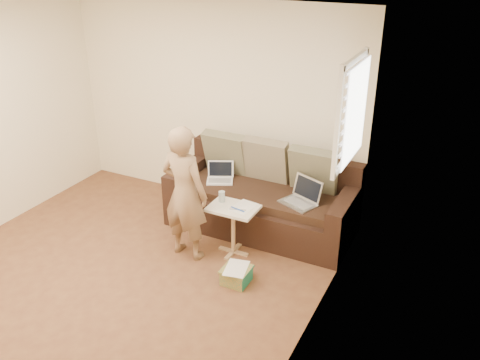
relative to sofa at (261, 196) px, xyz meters
The scene contains 17 objects.
floor 2.04m from the sofa, 116.89° to the right, with size 4.50×4.50×0.00m, color #573120.
ceiling 2.95m from the sofa, 116.89° to the right, with size 4.50×4.50×0.00m, color white.
wall_back 1.34m from the sofa, 152.18° to the left, with size 4.00×4.00×0.00m, color beige.
wall_right 2.26m from the sofa, 58.21° to the right, with size 4.50×4.50×0.00m, color beige.
window_blinds 1.67m from the sofa, 14.68° to the right, with size 0.12×0.88×1.08m, color white, non-canonical shape.
sofa is the anchor object (origin of this frame).
pillow_left 0.74m from the sofa, 158.84° to the left, with size 0.55×0.14×0.55m, color #625F48, non-canonical shape.
pillow_mid 0.44m from the sofa, 101.62° to the left, with size 0.55×0.14×0.55m, color #766F54, non-canonical shape.
pillow_right 0.69m from the sofa, 21.55° to the left, with size 0.55×0.14×0.55m, color #625F48, non-canonical shape.
laptop_silver 0.55m from the sofa, 17.26° to the right, with size 0.39×0.28×0.26m, color #B7BABC, non-canonical shape.
laptop_white 0.55m from the sofa, behind, with size 0.32×0.23×0.23m, color white, non-canonical shape.
person 1.07m from the sofa, 119.22° to the right, with size 0.55×0.37×1.52m, color #7D6244.
side_table 0.66m from the sofa, 94.66° to the right, with size 0.53×0.37×0.58m, color silver, non-canonical shape.
drinking_glass 0.66m from the sofa, 111.10° to the right, with size 0.07×0.07×0.12m, color silver, non-canonical shape.
scissors 0.70m from the sofa, 88.09° to the right, with size 0.18×0.10×0.02m, color silver, non-canonical shape.
paper_on_table 0.61m from the sofa, 85.26° to the right, with size 0.21×0.30×0.00m, color white, non-canonical shape.
striped_box 1.19m from the sofa, 78.49° to the right, with size 0.28×0.28×0.18m, color orange, non-canonical shape.
Camera 1 is at (3.05, -3.13, 3.18)m, focal length 37.79 mm.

